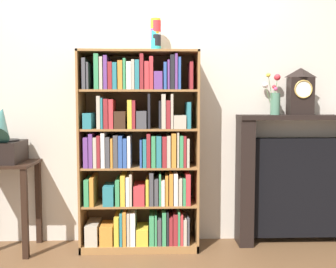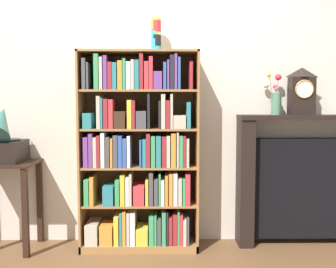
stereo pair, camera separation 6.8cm
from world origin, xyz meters
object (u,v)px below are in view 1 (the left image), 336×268
object	(u,v)px
fireplace_mantel	(306,180)
mantel_clock	(300,91)
bookshelf	(139,157)
flower_vase	(274,98)
side_table_left	(6,188)
gramophone	(2,138)
cup_stack	(156,36)

from	to	relation	value
fireplace_mantel	mantel_clock	bearing A→B (deg)	-163.09
bookshelf	flower_vase	size ratio (longest dim) A/B	4.68
side_table_left	fireplace_mantel	size ratio (longest dim) A/B	0.61
side_table_left	mantel_clock	bearing A→B (deg)	1.97
gramophone	flower_vase	world-z (taller)	flower_vase
gramophone	mantel_clock	world-z (taller)	mantel_clock
side_table_left	mantel_clock	xyz separation A→B (m)	(2.45, 0.08, 0.79)
gramophone	side_table_left	bearing A→B (deg)	90.00
bookshelf	fireplace_mantel	bearing A→B (deg)	3.25
bookshelf	cup_stack	distance (m)	1.02
mantel_clock	bookshelf	bearing A→B (deg)	-177.58
cup_stack	mantel_clock	xyz separation A→B (m)	(1.22, -0.00, -0.46)
cup_stack	mantel_clock	distance (m)	1.30
bookshelf	cup_stack	bearing A→B (deg)	23.26
side_table_left	flower_vase	world-z (taller)	flower_vase
side_table_left	gramophone	distance (m)	0.42
bookshelf	gramophone	bearing A→B (deg)	-176.27
fireplace_mantel	mantel_clock	xyz separation A→B (m)	(-0.08, -0.02, 0.77)
mantel_clock	fireplace_mantel	bearing A→B (deg)	16.91
fireplace_mantel	flower_vase	xyz separation A→B (m)	(-0.30, -0.01, 0.71)
cup_stack	flower_vase	xyz separation A→B (m)	(1.00, 0.01, -0.51)
gramophone	cup_stack	bearing A→B (deg)	6.14
mantel_clock	flower_vase	distance (m)	0.23
cup_stack	flower_vase	world-z (taller)	cup_stack
fireplace_mantel	side_table_left	bearing A→B (deg)	-177.54
flower_vase	side_table_left	bearing A→B (deg)	-177.52
bookshelf	flower_vase	xyz separation A→B (m)	(1.15, 0.07, 0.49)
fireplace_mantel	mantel_clock	size ratio (longest dim) A/B	3.04
bookshelf	fireplace_mantel	distance (m)	1.46
flower_vase	bookshelf	bearing A→B (deg)	-176.51
gramophone	mantel_clock	xyz separation A→B (m)	(2.45, 0.13, 0.38)
bookshelf	mantel_clock	bearing A→B (deg)	2.42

